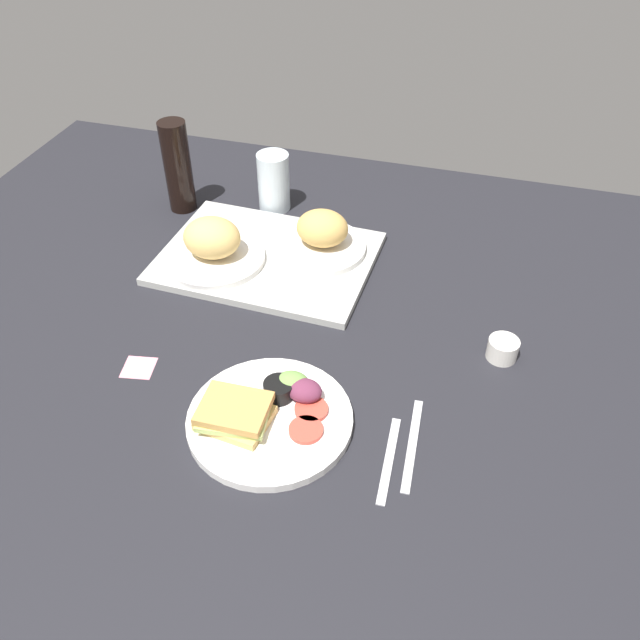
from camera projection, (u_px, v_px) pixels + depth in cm
name	position (u px, v px, depth cm)	size (l,w,h in cm)	color
ground_plane	(305.00, 350.00, 124.77)	(190.00, 150.00, 3.00)	black
serving_tray	(267.00, 258.00, 143.27)	(45.00, 33.00, 1.60)	#B2B2AD
bread_plate_near	(213.00, 245.00, 138.97)	(21.47, 21.47, 9.74)	white
bread_plate_far	(320.00, 236.00, 142.33)	(21.00, 21.00, 9.07)	white
plate_with_salad	(269.00, 414.00, 108.58)	(27.48, 27.48, 5.40)	white
drinking_glass	(274.00, 182.00, 155.94)	(7.55, 7.55, 13.97)	silver
soda_bottle	(178.00, 167.00, 153.37)	(6.40, 6.40, 21.85)	black
espresso_cup	(503.00, 349.00, 119.89)	(5.60, 5.60, 4.00)	silver
fork	(389.00, 459.00, 103.48)	(17.00, 1.40, 0.50)	#B7B7BC
knife	(412.00, 444.00, 105.75)	(19.00, 1.40, 0.50)	#B7B7BC
sticky_note	(139.00, 367.00, 119.06)	(5.60, 5.60, 0.12)	pink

